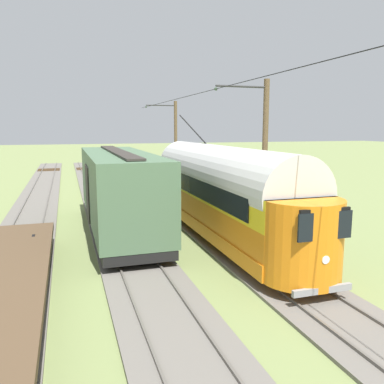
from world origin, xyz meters
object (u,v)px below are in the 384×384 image
(vintage_streetcar, at_px, (220,190))
(catenary_pole_mid_near, at_px, (263,153))
(catenary_pole_foreground, at_px, (175,142))
(track_end_bumper, at_px, (100,189))
(boxcar_adjacent, at_px, (119,189))

(vintage_streetcar, bearing_deg, catenary_pole_mid_near, -164.48)
(catenary_pole_foreground, relative_size, track_end_bumper, 4.13)
(catenary_pole_foreground, height_order, track_end_bumper, catenary_pole_foreground)
(track_end_bumper, bearing_deg, catenary_pole_foreground, -152.66)
(catenary_pole_mid_near, bearing_deg, track_end_bumper, -61.96)
(boxcar_adjacent, xyz_separation_m, catenary_pole_foreground, (-7.00, -15.30, 1.72))
(vintage_streetcar, bearing_deg, track_end_bumper, -72.25)
(track_end_bumper, bearing_deg, boxcar_adjacent, 89.98)
(boxcar_adjacent, distance_m, catenary_pole_foreground, 16.92)
(vintage_streetcar, distance_m, catenary_pole_foreground, 17.73)
(vintage_streetcar, height_order, track_end_bumper, vintage_streetcar)
(vintage_streetcar, height_order, catenary_pole_mid_near, catenary_pole_mid_near)
(vintage_streetcar, xyz_separation_m, catenary_pole_mid_near, (-2.56, -0.71, 1.63))
(catenary_pole_foreground, bearing_deg, boxcar_adjacent, 65.41)
(boxcar_adjacent, xyz_separation_m, track_end_bumper, (-0.00, -11.68, -1.76))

